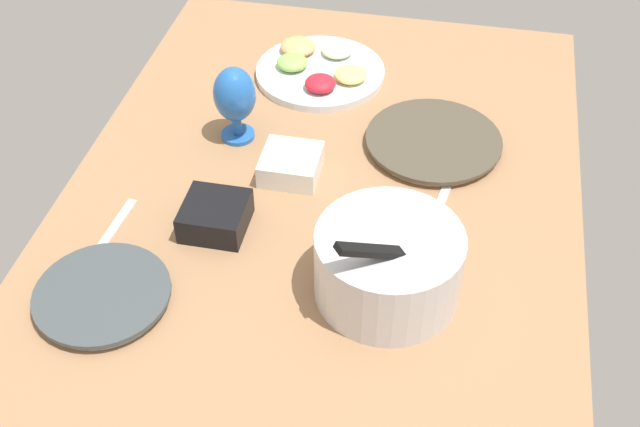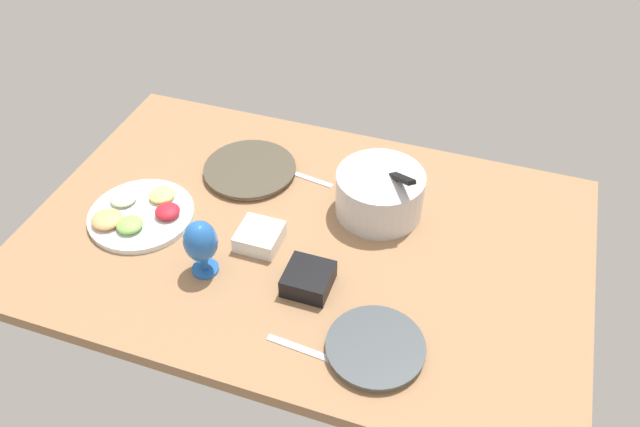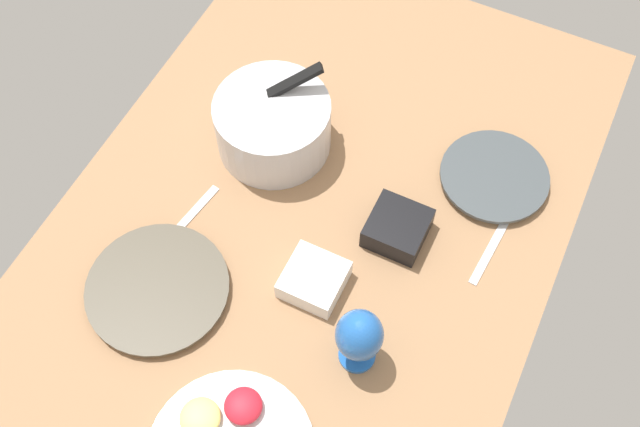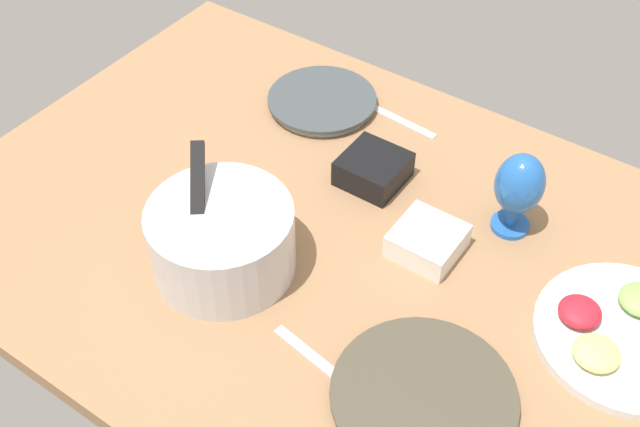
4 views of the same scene
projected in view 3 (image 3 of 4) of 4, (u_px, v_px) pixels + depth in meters
The scene contains 9 objects.
ground_plane at pixel (306, 234), 164.92cm from camera, with size 160.00×104.00×4.00cm, color #99704C.
dinner_plate_left at pixel (158, 289), 154.98cm from camera, with size 29.51×29.51×2.19cm.
dinner_plate_right at pixel (494, 177), 168.50cm from camera, with size 24.28×24.28×2.38cm.
mixing_bowl at pixel (273, 124), 168.36cm from camera, with size 25.90×25.90×19.94cm.
hurricane_glass_blue at pixel (359, 336), 139.86cm from camera, with size 9.12×9.12×17.47cm.
square_bowl_white at pixel (314, 279), 154.27cm from camera, with size 11.91×11.91×5.07cm.
square_bowl_black at pixel (398, 227), 159.90cm from camera, with size 12.15×12.15×5.73cm.
fork_by_left_plate at pixel (190, 216), 164.65cm from camera, with size 18.00×1.80×0.60cm, color silver.
fork_by_right_plate at pixel (490, 250), 160.41cm from camera, with size 18.00×1.80×0.60cm, color silver.
Camera 3 is at (-69.43, -37.13, 143.02)cm, focal length 42.54 mm.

